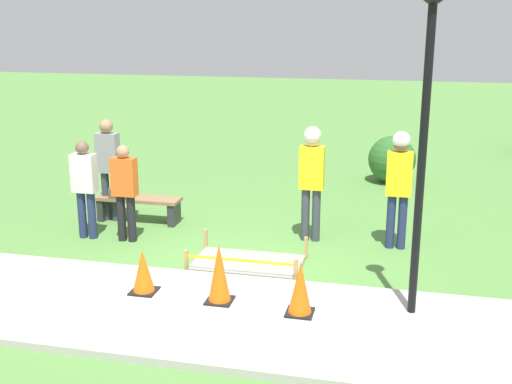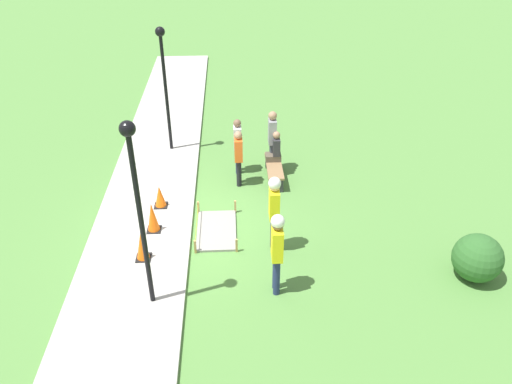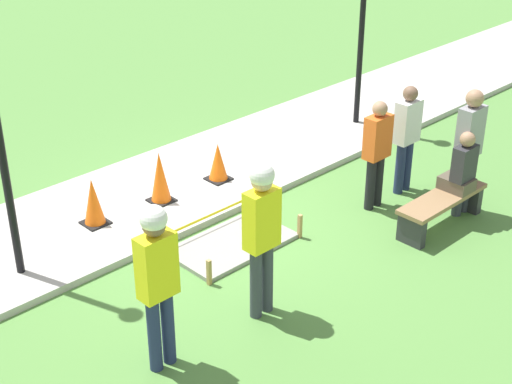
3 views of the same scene
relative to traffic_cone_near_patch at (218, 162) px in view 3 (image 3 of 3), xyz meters
name	(u,v)px [view 3 (image 3 of 3)]	position (x,y,z in m)	size (l,w,h in m)	color
ground_plane	(216,223)	(0.80, 0.85, -0.39)	(60.00, 60.00, 0.00)	#51843D
sidewalk	(162,191)	(0.80, -0.37, -0.34)	(28.00, 2.44, 0.10)	#ADAAA3
wet_concrete_patch	(232,244)	(1.06, 1.47, -0.36)	(1.68, 1.00, 0.35)	gray
traffic_cone_near_patch	(218,162)	(0.00, 0.00, 0.00)	(0.34, 0.34, 0.60)	black
traffic_cone_far_patch	(160,177)	(1.06, -0.05, 0.09)	(0.34, 0.34, 0.78)	black
traffic_cone_sidewalk_edge	(93,202)	(2.13, -0.16, 0.04)	(0.34, 0.34, 0.68)	black
park_bench	(442,206)	(-1.39, 3.09, -0.07)	(1.57, 0.44, 0.47)	#2D2D33
person_seated_on_bench	(462,168)	(-1.70, 3.14, 0.42)	(0.36, 0.44, 0.89)	brown
worker_supervisor	(262,225)	(1.82, 2.81, 0.79)	(0.40, 0.28, 1.94)	#383D47
worker_assistant	(157,272)	(3.22, 2.74, 0.78)	(0.40, 0.28, 1.92)	navy
bystander_in_orange_shirt	(377,149)	(-1.17, 2.08, 0.53)	(0.40, 0.22, 1.64)	black
bystander_in_gray_shirt	(407,133)	(-1.88, 2.07, 0.55)	(0.40, 0.22, 1.67)	navy
bystander_in_white_shirt	(469,144)	(-1.93, 3.07, 0.68)	(0.40, 0.25, 1.87)	#383D47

